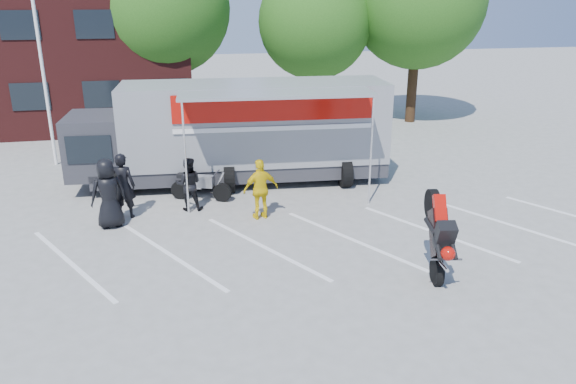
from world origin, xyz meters
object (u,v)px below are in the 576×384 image
object	(u,v)px
tree_left	(165,9)
stunt_bike_rider	(428,269)
spectator_leather_a	(108,193)
tree_right	(418,1)
spectator_leather_b	(123,186)
tree_mid	(315,22)
flagpole	(44,29)
parked_motorcycle	(202,200)
transporter_truck	(242,182)
spectator_leather_c	(189,184)
spectator_hivis	(261,189)

from	to	relation	value
tree_left	stunt_bike_rider	bearing A→B (deg)	-70.94
tree_left	spectator_leather_a	bearing A→B (deg)	-98.14
tree_right	spectator_leather_b	distance (m)	17.85
tree_mid	spectator_leather_b	distance (m)	14.54
flagpole	tree_right	world-z (taller)	tree_right
tree_left	spectator_leather_a	size ratio (longest dim) A/B	4.33
parked_motorcycle	tree_right	bearing A→B (deg)	-27.97
stunt_bike_rider	spectator_leather_a	world-z (taller)	spectator_leather_a
tree_mid	transporter_truck	bearing A→B (deg)	-118.85
tree_mid	tree_right	bearing A→B (deg)	-5.71
tree_mid	transporter_truck	size ratio (longest dim) A/B	0.71
parked_motorcycle	spectator_leather_c	xyz separation A→B (m)	(-0.39, -0.76, 0.82)
tree_left	stunt_bike_rider	size ratio (longest dim) A/B	3.88
tree_left	parked_motorcycle	xyz separation A→B (m)	(0.80, -11.12, -5.57)
tree_right	spectator_hivis	size ratio (longest dim) A/B	5.07
stunt_bike_rider	flagpole	bearing A→B (deg)	142.39
tree_mid	stunt_bike_rider	distance (m)	16.79
transporter_truck	spectator_leather_b	world-z (taller)	spectator_leather_b
tree_mid	parked_motorcycle	bearing A→B (deg)	-121.50
stunt_bike_rider	spectator_leather_a	xyz separation A→B (m)	(-7.70, 4.23, 1.00)
flagpole	transporter_truck	bearing A→B (deg)	-28.25
tree_right	spectator_leather_a	distance (m)	18.50
tree_right	spectator_leather_b	bearing A→B (deg)	-141.78
spectator_leather_b	tree_mid	bearing A→B (deg)	-114.50
transporter_truck	spectator_leather_a	world-z (taller)	spectator_leather_a
tree_right	spectator_hivis	bearing A→B (deg)	-129.74
parked_motorcycle	spectator_leather_a	bearing A→B (deg)	143.69
transporter_truck	spectator_leather_c	bearing A→B (deg)	-125.66
spectator_leather_a	spectator_hivis	xyz separation A→B (m)	(4.27, -0.22, -0.10)
tree_left	parked_motorcycle	bearing A→B (deg)	-85.89
transporter_truck	spectator_leather_c	distance (m)	3.14
flagpole	spectator_hivis	distance (m)	10.53
tree_right	transporter_truck	world-z (taller)	tree_right
tree_mid	spectator_leather_b	size ratio (longest dim) A/B	3.92
spectator_leather_a	tree_left	bearing A→B (deg)	-114.50
spectator_leather_b	spectator_hivis	world-z (taller)	spectator_leather_b
transporter_truck	spectator_leather_b	size ratio (longest dim) A/B	5.55
tree_mid	spectator_leather_a	world-z (taller)	tree_mid
flagpole	tree_left	world-z (taller)	tree_left
spectator_leather_b	spectator_leather_c	world-z (taller)	spectator_leather_b
spectator_leather_c	spectator_hivis	bearing A→B (deg)	158.78
spectator_leather_b	flagpole	bearing A→B (deg)	-52.86
flagpole	transporter_truck	distance (m)	8.99
transporter_truck	parked_motorcycle	xyz separation A→B (m)	(-1.51, -1.60, 0.00)
tree_right	stunt_bike_rider	bearing A→B (deg)	-111.55
flagpole	spectator_hivis	bearing A→B (deg)	-46.32
spectator_leather_a	spectator_hivis	size ratio (longest dim) A/B	1.11
parked_motorcycle	spectator_leather_a	size ratio (longest dim) A/B	1.02
flagpole	spectator_leather_c	size ratio (longest dim) A/B	4.85
tree_right	stunt_bike_rider	distance (m)	17.68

